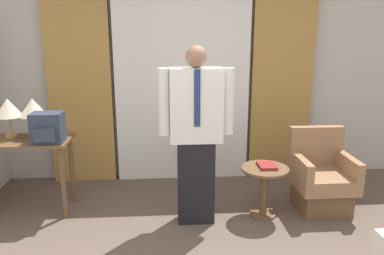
{
  "coord_description": "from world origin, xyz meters",
  "views": [
    {
      "loc": [
        -0.22,
        -1.92,
        1.88
      ],
      "look_at": [
        0.02,
        1.38,
        1.02
      ],
      "focal_mm": 35.0,
      "sensor_mm": 36.0,
      "label": 1
    }
  ],
  "objects_px": {
    "armchair": "(321,180)",
    "book": "(267,166)",
    "table_lamp_left": "(8,109)",
    "desk": "(22,153)",
    "side_table": "(264,183)",
    "person": "(196,131)",
    "backpack": "(48,128)",
    "table_lamp_right": "(33,109)"
  },
  "relations": [
    {
      "from": "armchair",
      "to": "book",
      "type": "bearing_deg",
      "value": -170.12
    },
    {
      "from": "book",
      "to": "table_lamp_left",
      "type": "bearing_deg",
      "value": 171.63
    },
    {
      "from": "desk",
      "to": "table_lamp_left",
      "type": "distance_m",
      "value": 0.48
    },
    {
      "from": "desk",
      "to": "side_table",
      "type": "height_order",
      "value": "desk"
    },
    {
      "from": "table_lamp_left",
      "to": "armchair",
      "type": "bearing_deg",
      "value": -4.87
    },
    {
      "from": "armchair",
      "to": "side_table",
      "type": "xyz_separation_m",
      "value": [
        -0.65,
        -0.13,
        0.04
      ]
    },
    {
      "from": "person",
      "to": "book",
      "type": "relative_size",
      "value": 7.81
    },
    {
      "from": "backpack",
      "to": "armchair",
      "type": "height_order",
      "value": "backpack"
    },
    {
      "from": "backpack",
      "to": "side_table",
      "type": "distance_m",
      "value": 2.26
    },
    {
      "from": "person",
      "to": "table_lamp_left",
      "type": "bearing_deg",
      "value": 166.5
    },
    {
      "from": "table_lamp_left",
      "to": "side_table",
      "type": "bearing_deg",
      "value": -8.78
    },
    {
      "from": "backpack",
      "to": "book",
      "type": "height_order",
      "value": "backpack"
    },
    {
      "from": "book",
      "to": "side_table",
      "type": "bearing_deg",
      "value": -143.3
    },
    {
      "from": "armchair",
      "to": "side_table",
      "type": "height_order",
      "value": "armchair"
    },
    {
      "from": "backpack",
      "to": "side_table",
      "type": "relative_size",
      "value": 0.57
    },
    {
      "from": "table_lamp_left",
      "to": "side_table",
      "type": "relative_size",
      "value": 0.77
    },
    {
      "from": "backpack",
      "to": "side_table",
      "type": "height_order",
      "value": "backpack"
    },
    {
      "from": "desk",
      "to": "table_lamp_left",
      "type": "relative_size",
      "value": 2.45
    },
    {
      "from": "table_lamp_left",
      "to": "armchair",
      "type": "height_order",
      "value": "table_lamp_left"
    },
    {
      "from": "armchair",
      "to": "desk",
      "type": "bearing_deg",
      "value": 176.68
    },
    {
      "from": "table_lamp_left",
      "to": "table_lamp_right",
      "type": "bearing_deg",
      "value": 0.0
    },
    {
      "from": "book",
      "to": "person",
      "type": "bearing_deg",
      "value": -174.54
    },
    {
      "from": "table_lamp_left",
      "to": "table_lamp_right",
      "type": "distance_m",
      "value": 0.25
    },
    {
      "from": "person",
      "to": "side_table",
      "type": "xyz_separation_m",
      "value": [
        0.71,
        0.05,
        -0.58
      ]
    },
    {
      "from": "table_lamp_left",
      "to": "backpack",
      "type": "xyz_separation_m",
      "value": [
        0.45,
        -0.22,
        -0.15
      ]
    },
    {
      "from": "book",
      "to": "backpack",
      "type": "bearing_deg",
      "value": 175.57
    },
    {
      "from": "side_table",
      "to": "person",
      "type": "bearing_deg",
      "value": -175.66
    },
    {
      "from": "backpack",
      "to": "table_lamp_left",
      "type": "bearing_deg",
      "value": 153.95
    },
    {
      "from": "table_lamp_right",
      "to": "backpack",
      "type": "bearing_deg",
      "value": -47.92
    },
    {
      "from": "table_lamp_right",
      "to": "side_table",
      "type": "relative_size",
      "value": 0.77
    },
    {
      "from": "table_lamp_left",
      "to": "person",
      "type": "xyz_separation_m",
      "value": [
        1.91,
        -0.46,
        -0.15
      ]
    },
    {
      "from": "side_table",
      "to": "armchair",
      "type": "bearing_deg",
      "value": 10.92
    },
    {
      "from": "table_lamp_left",
      "to": "backpack",
      "type": "relative_size",
      "value": 1.36
    },
    {
      "from": "desk",
      "to": "backpack",
      "type": "distance_m",
      "value": 0.45
    },
    {
      "from": "table_lamp_right",
      "to": "person",
      "type": "xyz_separation_m",
      "value": [
        1.66,
        -0.46,
        -0.15
      ]
    },
    {
      "from": "armchair",
      "to": "book",
      "type": "xyz_separation_m",
      "value": [
        -0.63,
        -0.11,
        0.22
      ]
    },
    {
      "from": "desk",
      "to": "person",
      "type": "relative_size",
      "value": 0.57
    },
    {
      "from": "person",
      "to": "side_table",
      "type": "distance_m",
      "value": 0.92
    },
    {
      "from": "backpack",
      "to": "side_table",
      "type": "bearing_deg",
      "value": -4.9
    },
    {
      "from": "armchair",
      "to": "book",
      "type": "height_order",
      "value": "armchair"
    },
    {
      "from": "table_lamp_left",
      "to": "book",
      "type": "bearing_deg",
      "value": -8.37
    },
    {
      "from": "person",
      "to": "book",
      "type": "bearing_deg",
      "value": 5.46
    }
  ]
}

